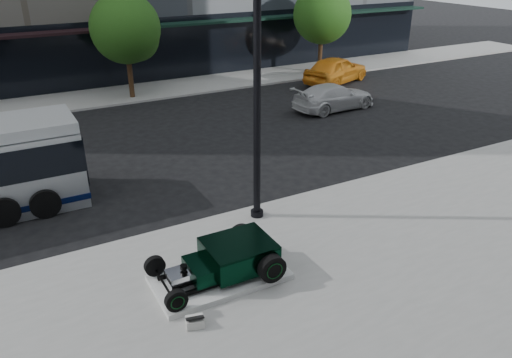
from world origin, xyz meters
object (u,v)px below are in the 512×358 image
white_sedan (334,97)px  yellow_taxi (336,70)px  lamppost (257,114)px  hot_rod (231,257)px

white_sedan → yellow_taxi: (3.53, 4.56, 0.17)m
lamppost → white_sedan: 12.93m
white_sedan → lamppost: bearing=128.8°
hot_rod → lamppost: 4.31m
white_sedan → yellow_taxi: bearing=-41.3°
lamppost → white_sedan: lamppost is taller
hot_rod → lamppost: bearing=49.7°
white_sedan → yellow_taxi: yellow_taxi is taller
hot_rod → white_sedan: bearing=43.9°
lamppost → yellow_taxi: bearing=45.5°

